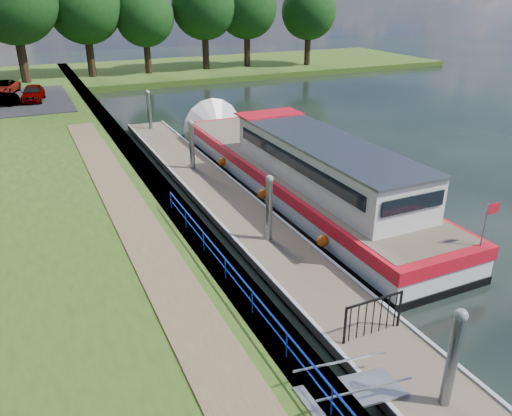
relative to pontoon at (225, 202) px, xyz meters
name	(u,v)px	position (x,y,z in m)	size (l,w,h in m)	color
ground	(426,401)	(0.00, -13.00, -0.18)	(160.00, 160.00, 0.00)	black
bank_edge	(158,192)	(-2.55, 2.00, 0.20)	(1.10, 90.00, 0.78)	#473D2D
far_bank	(197,69)	(12.00, 39.00, 0.12)	(60.00, 18.00, 0.60)	#2C4814
footpath	(157,260)	(-4.40, -5.00, 0.62)	(1.60, 40.00, 0.05)	brown
blue_fence	(268,316)	(-2.75, -10.00, 1.13)	(0.04, 18.04, 0.72)	#0C2DBF
pontoon	(225,202)	(0.00, 0.00, 0.00)	(2.50, 30.00, 0.56)	brown
mooring_piles	(224,179)	(0.00, 0.00, 1.10)	(0.30, 27.30, 3.55)	gray
gangway	(352,391)	(-1.85, -12.50, 0.44)	(2.58, 1.00, 0.92)	#A5A8AD
gate_panel	(374,312)	(0.00, -10.80, 0.97)	(1.85, 0.05, 1.15)	black
barge	(290,169)	(3.60, 0.48, 0.90)	(4.36, 21.15, 4.78)	black
horizon_trees	(71,1)	(-1.61, 35.68, 7.76)	(54.38, 10.03, 12.87)	#332316
car_a	(33,93)	(-6.72, 24.23, 1.29)	(1.51, 3.75, 1.28)	#999999
car_d	(3,87)	(-8.86, 28.38, 1.21)	(1.85, 4.00, 1.11)	#999999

